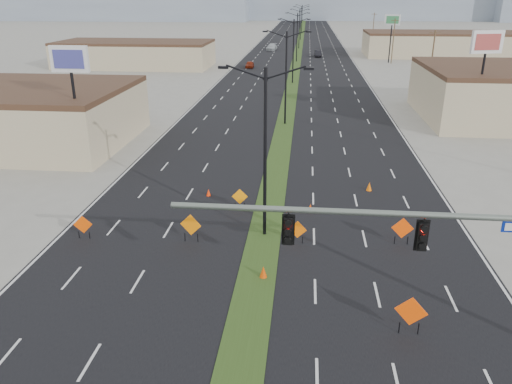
# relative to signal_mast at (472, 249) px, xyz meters

# --- Properties ---
(ground) EXTENTS (600.00, 600.00, 0.00)m
(ground) POSITION_rel_signal_mast_xyz_m (-8.56, -2.00, -4.79)
(ground) COLOR gray
(ground) RESTS_ON ground
(road_surface) EXTENTS (25.00, 400.00, 0.02)m
(road_surface) POSITION_rel_signal_mast_xyz_m (-8.56, 98.00, -4.79)
(road_surface) COLOR black
(road_surface) RESTS_ON ground
(median_strip) EXTENTS (2.00, 400.00, 0.04)m
(median_strip) POSITION_rel_signal_mast_xyz_m (-8.56, 98.00, -4.79)
(median_strip) COLOR #2E4418
(median_strip) RESTS_ON ground
(building_sw_far) EXTENTS (30.00, 14.00, 4.50)m
(building_sw_far) POSITION_rel_signal_mast_xyz_m (-40.56, 83.00, -2.54)
(building_sw_far) COLOR tan
(building_sw_far) RESTS_ON ground
(building_se_far) EXTENTS (44.00, 16.00, 5.00)m
(building_se_far) POSITION_rel_signal_mast_xyz_m (29.44, 108.00, -2.29)
(building_se_far) COLOR tan
(building_se_far) RESTS_ON ground
(signal_mast) EXTENTS (16.30, 0.60, 8.00)m
(signal_mast) POSITION_rel_signal_mast_xyz_m (0.00, 0.00, 0.00)
(signal_mast) COLOR slate
(signal_mast) RESTS_ON ground
(streetlight_0) EXTENTS (5.15, 0.24, 10.02)m
(streetlight_0) POSITION_rel_signal_mast_xyz_m (-8.56, 10.00, 0.63)
(streetlight_0) COLOR black
(streetlight_0) RESTS_ON ground
(streetlight_1) EXTENTS (5.15, 0.24, 10.02)m
(streetlight_1) POSITION_rel_signal_mast_xyz_m (-8.56, 38.00, 0.63)
(streetlight_1) COLOR black
(streetlight_1) RESTS_ON ground
(streetlight_2) EXTENTS (5.15, 0.24, 10.02)m
(streetlight_2) POSITION_rel_signal_mast_xyz_m (-8.56, 66.00, 0.63)
(streetlight_2) COLOR black
(streetlight_2) RESTS_ON ground
(streetlight_3) EXTENTS (5.15, 0.24, 10.02)m
(streetlight_3) POSITION_rel_signal_mast_xyz_m (-8.56, 94.00, 0.63)
(streetlight_3) COLOR black
(streetlight_3) RESTS_ON ground
(streetlight_4) EXTENTS (5.15, 0.24, 10.02)m
(streetlight_4) POSITION_rel_signal_mast_xyz_m (-8.56, 122.00, 0.63)
(streetlight_4) COLOR black
(streetlight_4) RESTS_ON ground
(streetlight_5) EXTENTS (5.15, 0.24, 10.02)m
(streetlight_5) POSITION_rel_signal_mast_xyz_m (-8.56, 150.00, 0.63)
(streetlight_5) COLOR black
(streetlight_5) RESTS_ON ground
(streetlight_6) EXTENTS (5.15, 0.24, 10.02)m
(streetlight_6) POSITION_rel_signal_mast_xyz_m (-8.56, 178.00, 0.63)
(streetlight_6) COLOR black
(streetlight_6) RESTS_ON ground
(utility_pole_1) EXTENTS (1.60, 0.20, 9.00)m
(utility_pole_1) POSITION_rel_signal_mast_xyz_m (11.44, 58.00, -0.12)
(utility_pole_1) COLOR #4C3823
(utility_pole_1) RESTS_ON ground
(utility_pole_2) EXTENTS (1.60, 0.20, 9.00)m
(utility_pole_2) POSITION_rel_signal_mast_xyz_m (11.44, 93.00, -0.12)
(utility_pole_2) COLOR #4C3823
(utility_pole_2) RESTS_ON ground
(utility_pole_3) EXTENTS (1.60, 0.20, 9.00)m
(utility_pole_3) POSITION_rel_signal_mast_xyz_m (11.44, 128.00, -0.12)
(utility_pole_3) COLOR #4C3823
(utility_pole_3) RESTS_ON ground
(car_left) EXTENTS (1.51, 3.74, 1.27)m
(car_left) POSITION_rel_signal_mast_xyz_m (-17.55, 83.29, -4.15)
(car_left) COLOR maroon
(car_left) RESTS_ON ground
(car_mid) EXTENTS (1.66, 4.54, 1.48)m
(car_mid) POSITION_rel_signal_mast_xyz_m (-3.77, 103.59, -4.05)
(car_mid) COLOR black
(car_mid) RESTS_ON ground
(car_far) EXTENTS (2.74, 5.68, 1.60)m
(car_far) POSITION_rel_signal_mast_xyz_m (-15.48, 116.87, -3.99)
(car_far) COLOR #B5BBBF
(car_far) RESTS_ON ground
(construction_sign_0) EXTENTS (1.11, 0.20, 1.48)m
(construction_sign_0) POSITION_rel_signal_mast_xyz_m (-19.25, 8.41, -3.92)
(construction_sign_0) COLOR #E14604
(construction_sign_0) RESTS_ON ground
(construction_sign_1) EXTENTS (1.30, 0.30, 1.76)m
(construction_sign_1) POSITION_rel_signal_mast_xyz_m (-12.78, 8.65, -3.76)
(construction_sign_1) COLOR orange
(construction_sign_1) RESTS_ON ground
(construction_sign_2) EXTENTS (1.07, 0.09, 1.43)m
(construction_sign_2) POSITION_rel_signal_mast_xyz_m (-10.56, 13.78, -3.96)
(construction_sign_2) COLOR orange
(construction_sign_2) RESTS_ON ground
(construction_sign_3) EXTENTS (1.07, 0.20, 1.43)m
(construction_sign_3) POSITION_rel_signal_mast_xyz_m (-6.56, 9.05, -3.96)
(construction_sign_3) COLOR #FF6605
(construction_sign_3) RESTS_ON ground
(construction_sign_4) EXTENTS (1.35, 0.38, 1.84)m
(construction_sign_4) POSITION_rel_signal_mast_xyz_m (-1.60, 1.09, -3.71)
(construction_sign_4) COLOR #FF4905
(construction_sign_4) RESTS_ON ground
(construction_sign_5) EXTENTS (1.27, 0.09, 1.69)m
(construction_sign_5) POSITION_rel_signal_mast_xyz_m (-0.51, 9.50, -3.80)
(construction_sign_5) COLOR #FF4605
(construction_sign_5) RESTS_ON ground
(cone_0) EXTENTS (0.51, 0.51, 0.64)m
(cone_0) POSITION_rel_signal_mast_xyz_m (-5.78, 13.58, -4.47)
(cone_0) COLOR #D93D04
(cone_0) RESTS_ON ground
(cone_1) EXTENTS (0.46, 0.46, 0.68)m
(cone_1) POSITION_rel_signal_mast_xyz_m (-8.21, 5.02, -4.45)
(cone_1) COLOR #D64204
(cone_1) RESTS_ON ground
(cone_2) EXTENTS (0.54, 0.54, 0.68)m
(cone_2) POSITION_rel_signal_mast_xyz_m (-1.41, 18.03, -4.45)
(cone_2) COLOR #EA6204
(cone_2) RESTS_ON ground
(cone_3) EXTENTS (0.37, 0.37, 0.54)m
(cone_3) POSITION_rel_signal_mast_xyz_m (-13.11, 15.82, -4.52)
(cone_3) COLOR #FF3105
(cone_3) RESTS_ON ground
(pole_sign_west) EXTENTS (3.19, 0.42, 9.78)m
(pole_sign_west) POSITION_rel_signal_mast_xyz_m (-25.63, 22.82, 3.21)
(pole_sign_west) COLOR black
(pole_sign_west) RESTS_ON ground
(pole_sign_east_near) EXTENTS (3.34, 1.20, 10.31)m
(pole_sign_east_near) POSITION_rel_signal_mast_xyz_m (11.56, 36.70, 3.67)
(pole_sign_east_near) COLOR black
(pole_sign_east_near) RESTS_ON ground
(pole_sign_east_far) EXTENTS (3.09, 1.46, 9.75)m
(pole_sign_east_far) POSITION_rel_signal_mast_xyz_m (11.09, 94.30, 3.18)
(pole_sign_east_far) COLOR black
(pole_sign_east_far) RESTS_ON ground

